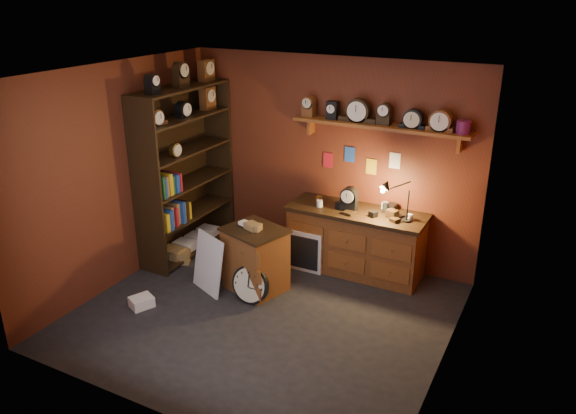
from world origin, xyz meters
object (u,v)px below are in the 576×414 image
Objects in this scene: shelving_unit at (183,165)px; big_round_clock at (250,285)px; low_cabinet at (255,257)px; workbench at (356,238)px.

big_round_clock is (1.52, -0.81, -1.02)m from shelving_unit.
shelving_unit reaches higher than low_cabinet.
low_cabinet is 0.38m from big_round_clock.
low_cabinet is (-0.91, -1.01, -0.04)m from workbench.
shelving_unit is 1.71m from low_cabinet.
workbench reaches higher than big_round_clock.
low_cabinet reaches higher than big_round_clock.
workbench is 3.73× the size of big_round_clock.
shelving_unit is at bearing 177.55° from low_cabinet.
shelving_unit is 2.90× the size of low_cabinet.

